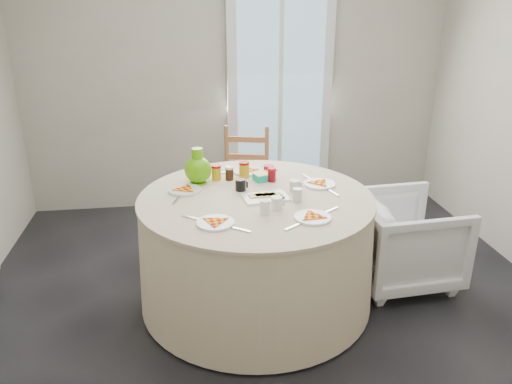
{
  "coord_description": "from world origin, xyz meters",
  "views": [
    {
      "loc": [
        -0.49,
        -2.74,
        1.97
      ],
      "look_at": [
        -0.08,
        0.2,
        0.8
      ],
      "focal_mm": 35.0,
      "sensor_mm": 36.0,
      "label": 1
    }
  ],
  "objects": [
    {
      "name": "jar_cluster",
      "position": [
        -0.13,
        0.51,
        0.82
      ],
      "size": [
        0.45,
        0.26,
        0.13
      ],
      "primitive_type": null,
      "rotation": [
        0.0,
        0.0,
        -0.12
      ],
      "color": "#AE6527",
      "rests_on": "table"
    },
    {
      "name": "butter_tub",
      "position": [
        0.02,
        0.49,
        0.79
      ],
      "size": [
        0.17,
        0.14,
        0.06
      ],
      "primitive_type": "cube",
      "rotation": [
        0.0,
        0.0,
        0.34
      ],
      "color": "#06B19E",
      "rests_on": "table"
    },
    {
      "name": "wall_back",
      "position": [
        0.0,
        2.0,
        1.3
      ],
      "size": [
        4.0,
        0.02,
        2.6
      ],
      "primitive_type": "cube",
      "color": "#BCB5A3",
      "rests_on": "floor"
    },
    {
      "name": "place_settings",
      "position": [
        -0.08,
        0.2,
        0.77
      ],
      "size": [
        1.4,
        1.4,
        0.02
      ],
      "primitive_type": null,
      "rotation": [
        0.0,
        0.0,
        -0.22
      ],
      "color": "silver",
      "rests_on": "table"
    },
    {
      "name": "armchair",
      "position": [
        1.01,
        0.3,
        0.39
      ],
      "size": [
        0.71,
        0.75,
        0.72
      ],
      "primitive_type": "imported",
      "rotation": [
        0.0,
        0.0,
        1.64
      ],
      "color": "white",
      "rests_on": "floor"
    },
    {
      "name": "green_pitcher",
      "position": [
        -0.43,
        0.51,
        0.87
      ],
      "size": [
        0.21,
        0.21,
        0.24
      ],
      "primitive_type": null,
      "rotation": [
        0.0,
        0.0,
        -0.14
      ],
      "color": "#54B006",
      "rests_on": "table"
    },
    {
      "name": "wooden_chair",
      "position": [
        -0.02,
        1.28,
        0.47
      ],
      "size": [
        0.5,
        0.48,
        0.93
      ],
      "primitive_type": null,
      "rotation": [
        0.0,
        0.0,
        -0.24
      ],
      "color": "#A35F37",
      "rests_on": "floor"
    },
    {
      "name": "cheese_platter",
      "position": [
        -0.02,
        0.16,
        0.77
      ],
      "size": [
        0.31,
        0.22,
        0.04
      ],
      "primitive_type": null,
      "rotation": [
        0.0,
        0.0,
        0.14
      ],
      "color": "white",
      "rests_on": "table"
    },
    {
      "name": "mugs_glasses",
      "position": [
        0.02,
        0.2,
        0.81
      ],
      "size": [
        0.68,
        0.68,
        0.1
      ],
      "primitive_type": null,
      "rotation": [
        0.0,
        0.0,
        -0.41
      ],
      "color": "gray",
      "rests_on": "table"
    },
    {
      "name": "floor",
      "position": [
        0.0,
        0.0,
        0.0
      ],
      "size": [
        4.0,
        4.0,
        0.0
      ],
      "primitive_type": "plane",
      "color": "black",
      "rests_on": "ground"
    },
    {
      "name": "table",
      "position": [
        -0.08,
        0.2,
        0.38
      ],
      "size": [
        1.56,
        1.56,
        0.79
      ],
      "primitive_type": "cylinder",
      "color": "beige",
      "rests_on": "floor"
    },
    {
      "name": "glass_door",
      "position": [
        0.4,
        1.95,
        1.05
      ],
      "size": [
        1.0,
        0.08,
        2.1
      ],
      "primitive_type": "cube",
      "color": "silver",
      "rests_on": "floor"
    }
  ]
}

